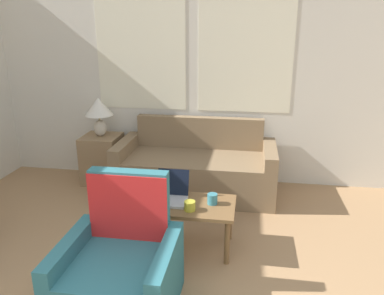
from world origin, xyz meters
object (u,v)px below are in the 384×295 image
Objects in this scene: armchair at (121,272)px; cup_navy at (212,199)px; table_lamp at (99,110)px; laptop at (171,194)px; cup_yellow at (190,206)px; couch at (196,169)px; coffee_table at (187,210)px.

armchair is 1.00m from cup_navy.
table_lamp is (-0.98, 2.11, 0.66)m from armchair.
laptop is 0.26m from cup_yellow.
table_lamp reaches higher than couch.
table_lamp is 5.21× the size of cup_navy.
couch is 1.38m from table_lamp.
armchair is 2.42m from table_lamp.
couch is 2.21× the size of coffee_table.
laptop is 3.26× the size of cup_navy.
couch is at bearing 96.00° from cup_yellow.
table_lamp is 2.03m from cup_yellow.
armchair reaches higher than coffee_table.
table_lamp is at bearing 133.10° from cup_yellow.
table_lamp reaches higher than cup_yellow.
couch reaches higher than coffee_table.
cup_navy is at bearing 40.27° from cup_yellow.
cup_navy is 0.97× the size of cup_yellow.
laptop reaches higher than coffee_table.
laptop is at bearing 77.88° from armchair.
cup_navy reaches higher than coffee_table.
armchair is (-0.23, -2.01, -0.01)m from couch.
armchair is at bearing -102.12° from laptop.
cup_navy is at bearing -75.22° from couch.
couch reaches higher than cup_navy.
coffee_table is at bearing -19.39° from laptop.
laptop is at bearing 176.31° from cup_navy.
coffee_table is (1.31, -1.32, -0.55)m from table_lamp.
coffee_table is at bearing -172.12° from cup_navy.
armchair reaches higher than couch.
coffee_table is 8.77× the size of cup_yellow.
armchair is 9.78× the size of cup_yellow.
cup_yellow is at bearing 60.92° from armchair.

